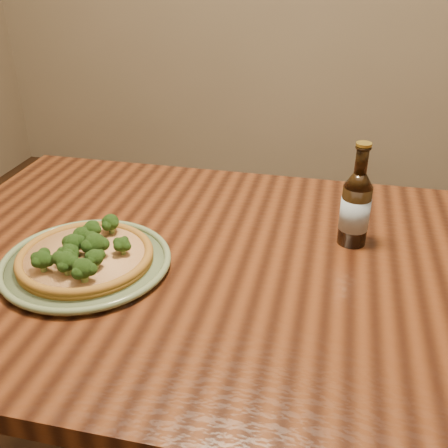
% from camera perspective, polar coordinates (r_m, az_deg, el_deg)
% --- Properties ---
extents(table, '(1.60, 0.90, 0.75)m').
position_cam_1_polar(table, '(1.09, 7.56, -8.90)').
color(table, '#4E2410').
rests_on(table, ground).
extents(plate, '(0.33, 0.33, 0.02)m').
position_cam_1_polar(plate, '(1.06, -14.76, -4.05)').
color(plate, '#667752').
rests_on(plate, table).
extents(pizza, '(0.26, 0.26, 0.07)m').
position_cam_1_polar(pizza, '(1.05, -14.88, -3.30)').
color(pizza, '#906120').
rests_on(pizza, plate).
extents(beer_bottle, '(0.06, 0.06, 0.22)m').
position_cam_1_polar(beer_bottle, '(1.11, 14.12, 1.74)').
color(beer_bottle, black).
rests_on(beer_bottle, table).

